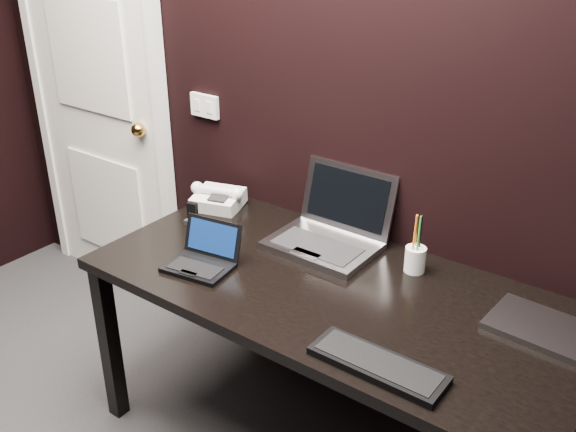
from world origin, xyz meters
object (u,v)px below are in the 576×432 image
Objects in this scene: silver_laptop at (329,232)px; mobile_phone at (192,216)px; netbook at (202,259)px; ext_keyboard at (378,365)px; desk_phone at (218,198)px; pen_cup at (415,258)px; desk at (331,304)px; door at (97,97)px; closed_laptop at (541,327)px.

mobile_phone is at bearing -162.21° from silver_laptop.
netbook is 0.79m from ext_keyboard.
desk_phone is (-1.07, 0.53, 0.03)m from ext_keyboard.
netbook is at bearing -146.22° from pen_cup.
desk_phone reaches higher than ext_keyboard.
silver_laptop is 0.57m from mobile_phone.
desk_phone is (-0.73, 0.24, 0.12)m from desk.
netbook reaches higher than desk.
door is 1.85m from pen_cup.
pen_cup is (0.90, 0.19, 0.02)m from mobile_phone.
netbook is at bearing -40.22° from mobile_phone.
pen_cup reaches higher than closed_laptop.
netbook is (1.21, -0.54, -0.27)m from door.
silver_laptop is 1.26× the size of closed_laptop.
netbook is 0.50m from desk_phone.
desk_phone is at bearing 161.83° from desk.
silver_laptop is at bearing 17.79° from mobile_phone.
closed_laptop is 0.48m from pen_cup.
door is 8.76× the size of desk_phone.
door is 1.51m from silver_laptop.
door is 1.02m from mobile_phone.
closed_laptop is at bearing 16.52° from netbook.
netbook is at bearing -159.38° from desk.
desk_phone is at bearing 176.67° from closed_laptop.
silver_laptop is 0.35m from pen_cup.
mobile_phone is (-1.37, -0.09, 0.02)m from closed_laptop.
silver_laptop is at bearing -5.24° from door.
closed_laptop is at bearing -5.61° from silver_laptop.
closed_laptop is (2.30, -0.22, -0.29)m from door.
mobile_phone is at bearing -84.70° from desk_phone.
door is at bearing 174.76° from silver_laptop.
netbook reaches higher than closed_laptop.
mobile_phone is (-0.71, 0.06, 0.11)m from desk.
netbook is 2.94× the size of mobile_phone.
pen_cup is (0.63, 0.42, 0.02)m from netbook.
desk is 0.78m from desk_phone.
desk_phone is 1.12× the size of pen_cup.
desk is 0.48m from netbook.
door is 8.26× the size of netbook.
ext_keyboard is at bearing -18.62° from mobile_phone.
desk is 19.32× the size of mobile_phone.
ext_keyboard is 1.60× the size of desk_phone.
closed_laptop is (1.09, 0.32, -0.02)m from netbook.
ext_keyboard is (0.78, -0.13, -0.02)m from netbook.
ext_keyboard is at bearing -40.49° from desk.
mobile_phone is at bearing -176.03° from closed_laptop.
silver_laptop is at bearing 55.85° from netbook.
closed_laptop is at bearing 3.97° from mobile_phone.
pen_cup is (0.35, 0.01, -0.00)m from silver_laptop.
mobile_phone is 0.92m from pen_cup.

